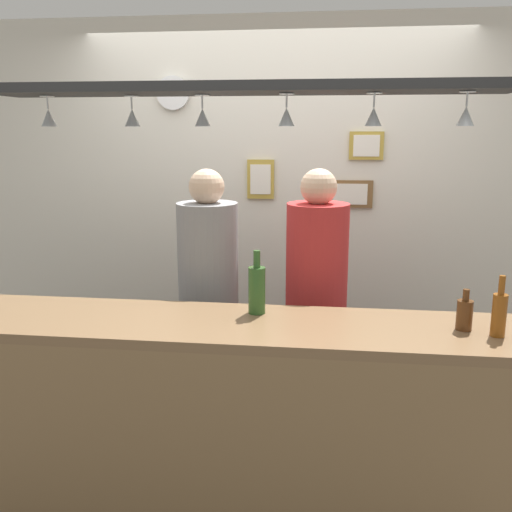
# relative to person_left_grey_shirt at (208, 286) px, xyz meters

# --- Properties ---
(ground_plane) EXTENTS (8.00, 8.00, 0.00)m
(ground_plane) POSITION_rel_person_left_grey_shirt_xyz_m (0.30, -0.31, -1.01)
(ground_plane) COLOR #4C4742
(back_wall) EXTENTS (4.40, 0.06, 2.60)m
(back_wall) POSITION_rel_person_left_grey_shirt_xyz_m (0.30, 0.79, 0.29)
(back_wall) COLOR silver
(back_wall) RESTS_ON ground_plane
(bar_counter) EXTENTS (2.70, 0.55, 1.03)m
(bar_counter) POSITION_rel_person_left_grey_shirt_xyz_m (0.30, -0.82, -0.31)
(bar_counter) COLOR brown
(bar_counter) RESTS_ON ground_plane
(overhead_glass_rack) EXTENTS (2.20, 0.36, 0.04)m
(overhead_glass_rack) POSITION_rel_person_left_grey_shirt_xyz_m (0.30, -0.61, 1.04)
(overhead_glass_rack) COLOR black
(hanging_wineglass_far_left) EXTENTS (0.07, 0.07, 0.13)m
(hanging_wineglass_far_left) POSITION_rel_person_left_grey_shirt_xyz_m (-0.58, -0.58, 0.92)
(hanging_wineglass_far_left) COLOR silver
(hanging_wineglass_far_left) RESTS_ON overhead_glass_rack
(hanging_wineglass_left) EXTENTS (0.07, 0.07, 0.13)m
(hanging_wineglass_left) POSITION_rel_person_left_grey_shirt_xyz_m (-0.21, -0.55, 0.92)
(hanging_wineglass_left) COLOR silver
(hanging_wineglass_left) RESTS_ON overhead_glass_rack
(hanging_wineglass_center_left) EXTENTS (0.07, 0.07, 0.13)m
(hanging_wineglass_center_left) POSITION_rel_person_left_grey_shirt_xyz_m (0.11, -0.57, 0.92)
(hanging_wineglass_center_left) COLOR silver
(hanging_wineglass_center_left) RESTS_ON overhead_glass_rack
(hanging_wineglass_center) EXTENTS (0.07, 0.07, 0.13)m
(hanging_wineglass_center) POSITION_rel_person_left_grey_shirt_xyz_m (0.48, -0.62, 0.92)
(hanging_wineglass_center) COLOR silver
(hanging_wineglass_center) RESTS_ON overhead_glass_rack
(hanging_wineglass_center_right) EXTENTS (0.07, 0.07, 0.13)m
(hanging_wineglass_center_right) POSITION_rel_person_left_grey_shirt_xyz_m (0.83, -0.63, 0.92)
(hanging_wineglass_center_right) COLOR silver
(hanging_wineglass_center_right) RESTS_ON overhead_glass_rack
(hanging_wineglass_right) EXTENTS (0.07, 0.07, 0.13)m
(hanging_wineglass_right) POSITION_rel_person_left_grey_shirt_xyz_m (1.19, -0.66, 0.92)
(hanging_wineglass_right) COLOR silver
(hanging_wineglass_right) RESTS_ON overhead_glass_rack
(person_left_grey_shirt) EXTENTS (0.34, 0.34, 1.67)m
(person_left_grey_shirt) POSITION_rel_person_left_grey_shirt_xyz_m (0.00, 0.00, 0.00)
(person_left_grey_shirt) COLOR #2D334C
(person_left_grey_shirt) RESTS_ON ground_plane
(person_right_red_shirt) EXTENTS (0.34, 0.34, 1.68)m
(person_right_red_shirt) POSITION_rel_person_left_grey_shirt_xyz_m (0.61, 0.00, 0.00)
(person_right_red_shirt) COLOR #2D334C
(person_right_red_shirt) RESTS_ON ground_plane
(bottle_beer_amber_tall) EXTENTS (0.06, 0.06, 0.26)m
(bottle_beer_amber_tall) POSITION_rel_person_left_grey_shirt_xyz_m (1.37, -0.70, 0.13)
(bottle_beer_amber_tall) COLOR brown
(bottle_beer_amber_tall) RESTS_ON bar_counter
(bottle_beer_brown_stubby) EXTENTS (0.07, 0.07, 0.18)m
(bottle_beer_brown_stubby) POSITION_rel_person_left_grey_shirt_xyz_m (1.25, -0.64, 0.10)
(bottle_beer_brown_stubby) COLOR #512D14
(bottle_beer_brown_stubby) RESTS_ON bar_counter
(bottle_champagne_green) EXTENTS (0.08, 0.08, 0.30)m
(bottle_champagne_green) POSITION_rel_person_left_grey_shirt_xyz_m (0.34, -0.52, 0.15)
(bottle_champagne_green) COLOR #2D5623
(bottle_champagne_green) RESTS_ON bar_counter
(picture_frame_crest) EXTENTS (0.18, 0.02, 0.26)m
(picture_frame_crest) POSITION_rel_person_left_grey_shirt_xyz_m (0.21, 0.75, 0.55)
(picture_frame_crest) COLOR #B29338
(picture_frame_crest) RESTS_ON back_wall
(picture_frame_upper_small) EXTENTS (0.22, 0.02, 0.18)m
(picture_frame_upper_small) POSITION_rel_person_left_grey_shirt_xyz_m (0.90, 0.75, 0.77)
(picture_frame_upper_small) COLOR #B29338
(picture_frame_upper_small) RESTS_ON back_wall
(picture_frame_lower_pair) EXTENTS (0.30, 0.02, 0.18)m
(picture_frame_lower_pair) POSITION_rel_person_left_grey_shirt_xyz_m (0.80, 0.75, 0.46)
(picture_frame_lower_pair) COLOR brown
(picture_frame_lower_pair) RESTS_ON back_wall
(wall_clock) EXTENTS (0.22, 0.03, 0.22)m
(wall_clock) POSITION_rel_person_left_grey_shirt_xyz_m (-0.37, 0.74, 1.11)
(wall_clock) COLOR white
(wall_clock) RESTS_ON back_wall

